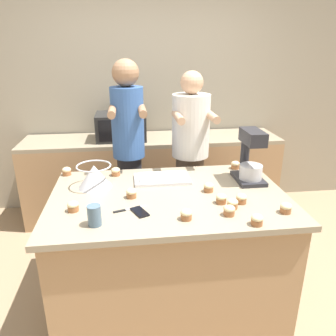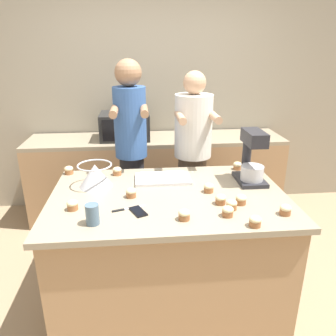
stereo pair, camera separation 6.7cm
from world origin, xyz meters
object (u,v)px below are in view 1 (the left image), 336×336
object	(u,v)px
person_right	(190,160)
knife	(128,210)
stand_mixer	(250,159)
cell_phone	(140,212)
cupcake_0	(209,187)
cupcake_1	(229,210)
cupcake_6	(73,206)
cupcake_12	(131,193)
cupcake_3	(286,208)
cupcake_9	(257,220)
baking_tray	(162,178)
mixing_bowl	(94,176)
cupcake_10	(186,214)
cupcake_7	(233,204)
cupcake_8	(221,199)
person_left	(129,153)
cupcake_5	(67,171)
drinking_glass	(94,215)
cupcake_4	(241,198)
cupcake_11	(116,172)
microwave_oven	(121,126)

from	to	relation	value
person_right	knife	xyz separation A→B (m)	(-0.58, -0.93, 0.01)
stand_mixer	cell_phone	bearing A→B (deg)	-154.02
cupcake_0	cupcake_1	world-z (taller)	same
cell_phone	cupcake_6	size ratio (longest dim) A/B	2.24
knife	cupcake_12	world-z (taller)	cupcake_12
cupcake_3	cupcake_9	xyz separation A→B (m)	(-0.24, -0.12, 0.00)
baking_tray	cell_phone	world-z (taller)	baking_tray
mixing_bowl	cupcake_0	distance (m)	0.84
person_right	cupcake_0	bearing A→B (deg)	-90.29
cupcake_10	cupcake_7	bearing A→B (deg)	17.92
cupcake_3	cupcake_8	size ratio (longest dim) A/B	1.00
person_left	person_right	world-z (taller)	person_left
person_right	cell_phone	size ratio (longest dim) A/B	10.46
mixing_bowl	baking_tray	size ratio (longest dim) A/B	0.60
cell_phone	cupcake_1	world-z (taller)	cupcake_1
cupcake_0	cupcake_6	size ratio (longest dim) A/B	1.00
person_right	cupcake_5	world-z (taller)	person_right
knife	cupcake_8	xyz separation A→B (m)	(0.62, 0.02, 0.03)
person_left	drinking_glass	bearing A→B (deg)	-101.14
mixing_bowl	cupcake_9	bearing A→B (deg)	-34.65
knife	baking_tray	bearing A→B (deg)	59.55
knife	cupcake_9	xyz separation A→B (m)	(0.75, -0.28, 0.03)
mixing_bowl	drinking_glass	size ratio (longest dim) A/B	2.04
drinking_glass	cupcake_4	world-z (taller)	drinking_glass
cupcake_3	cupcake_11	distance (m)	1.32
knife	cupcake_11	xyz separation A→B (m)	(-0.09, 0.61, 0.03)
cell_phone	cupcake_7	distance (m)	0.60
person_left	drinking_glass	distance (m)	1.12
cupcake_1	cupcake_4	bearing A→B (deg)	49.38
baking_tray	cupcake_6	distance (m)	0.75
cupcake_7	knife	bearing A→B (deg)	174.79
stand_mixer	cupcake_9	size ratio (longest dim) A/B	5.64
person_left	cupcake_8	size ratio (longest dim) A/B	24.85
baking_tray	cupcake_12	bearing A→B (deg)	-131.10
baking_tray	cupcake_8	size ratio (longest dim) A/B	5.97
person_left	mixing_bowl	world-z (taller)	person_left
cupcake_8	cupcake_4	bearing A→B (deg)	-6.65
cupcake_0	cupcake_3	distance (m)	0.55
cell_phone	cupcake_4	world-z (taller)	cupcake_4
mixing_bowl	baking_tray	xyz separation A→B (m)	(0.51, 0.06, -0.07)
cupcake_3	cupcake_6	xyz separation A→B (m)	(-1.32, 0.19, 0.00)
baking_tray	cupcake_10	bearing A→B (deg)	-82.82
microwave_oven	cell_phone	world-z (taller)	microwave_oven
cupcake_5	cupcake_10	world-z (taller)	same
person_left	person_right	size ratio (longest dim) A/B	1.06
person_left	baking_tray	world-z (taller)	person_left
knife	cupcake_0	world-z (taller)	cupcake_0
stand_mixer	knife	world-z (taller)	stand_mixer
knife	cupcake_5	distance (m)	0.83
cupcake_0	microwave_oven	bearing A→B (deg)	114.10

